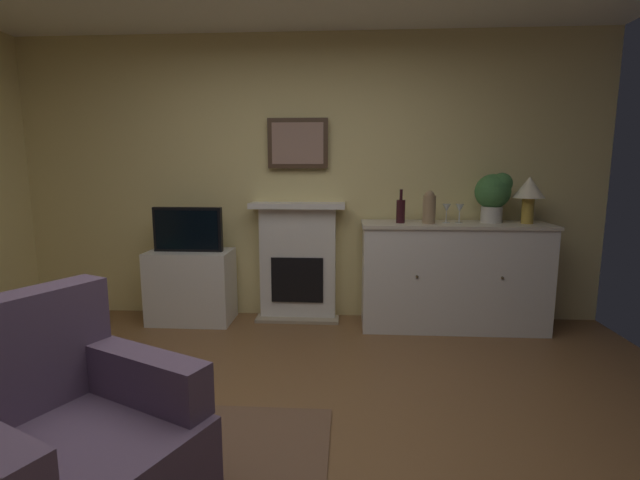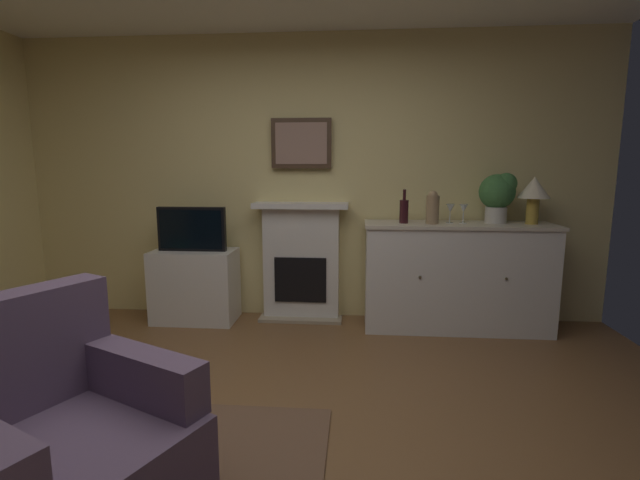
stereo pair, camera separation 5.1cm
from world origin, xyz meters
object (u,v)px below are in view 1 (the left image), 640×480
(table_lamp, at_px, (529,191))
(wine_glass_center, at_px, (460,209))
(tv_cabinet, at_px, (191,286))
(framed_picture, at_px, (298,143))
(tv_set, at_px, (188,229))
(fireplace_unit, at_px, (298,261))
(potted_plant_small, at_px, (494,193))
(sideboard_cabinet, at_px, (453,276))
(armchair, at_px, (60,442))
(vase_decorative, at_px, (429,207))
(wine_glass_left, at_px, (447,209))
(wine_bottle, at_px, (401,211))

(table_lamp, height_order, wine_glass_center, table_lamp)
(wine_glass_center, xyz_separation_m, tv_cabinet, (-2.40, 0.02, -0.73))
(framed_picture, bearing_deg, tv_set, -166.69)
(tv_set, bearing_deg, fireplace_unit, 10.77)
(wine_glass_center, xyz_separation_m, potted_plant_small, (0.30, 0.05, 0.13))
(sideboard_cabinet, bearing_deg, table_lamp, 0.00)
(sideboard_cabinet, xyz_separation_m, armchair, (-2.01, -2.42, -0.09))
(tv_set, bearing_deg, table_lamp, 0.16)
(wine_glass_center, xyz_separation_m, vase_decorative, (-0.27, -0.05, 0.02))
(wine_glass_left, xyz_separation_m, potted_plant_small, (0.41, 0.04, 0.13))
(framed_picture, distance_m, potted_plant_small, 1.78)
(sideboard_cabinet, xyz_separation_m, wine_glass_left, (-0.08, 0.01, 0.59))
(vase_decorative, bearing_deg, fireplace_unit, 168.86)
(sideboard_cabinet, xyz_separation_m, wine_bottle, (-0.48, -0.03, 0.58))
(sideboard_cabinet, distance_m, armchair, 3.15)
(tv_cabinet, bearing_deg, armchair, -81.75)
(fireplace_unit, bearing_deg, potted_plant_small, -4.39)
(wine_glass_left, bearing_deg, armchair, -128.55)
(armchair, bearing_deg, potted_plant_small, 46.52)
(tv_set, height_order, potted_plant_small, potted_plant_small)
(wine_glass_center, height_order, tv_set, wine_glass_center)
(wine_glass_left, bearing_deg, wine_bottle, -175.09)
(sideboard_cabinet, relative_size, tv_set, 2.60)
(tv_set, bearing_deg, sideboard_cabinet, 0.20)
(sideboard_cabinet, xyz_separation_m, table_lamp, (0.60, 0.00, 0.75))
(wine_glass_center, distance_m, tv_cabinet, 2.51)
(wine_glass_center, height_order, potted_plant_small, potted_plant_small)
(wine_bottle, xyz_separation_m, tv_cabinet, (-1.89, 0.04, -0.72))
(potted_plant_small, xyz_separation_m, armchair, (-2.34, -2.47, -0.82))
(fireplace_unit, relative_size, wine_glass_center, 6.67)
(wine_bottle, relative_size, tv_set, 0.47)
(vase_decorative, bearing_deg, armchair, -126.83)
(tv_set, bearing_deg, tv_cabinet, 90.00)
(vase_decorative, height_order, potted_plant_small, potted_plant_small)
(armchair, bearing_deg, wine_bottle, 57.27)
(sideboard_cabinet, relative_size, wine_bottle, 5.56)
(sideboard_cabinet, bearing_deg, wine_bottle, -176.65)
(wine_glass_center, bearing_deg, fireplace_unit, 172.86)
(fireplace_unit, distance_m, framed_picture, 1.09)
(framed_picture, distance_m, vase_decorative, 1.31)
(wine_glass_center, bearing_deg, wine_glass_left, 176.25)
(framed_picture, xyz_separation_m, tv_set, (-0.98, -0.23, -0.77))
(fireplace_unit, relative_size, tv_set, 1.77)
(fireplace_unit, distance_m, vase_decorative, 1.29)
(framed_picture, relative_size, tv_cabinet, 0.73)
(fireplace_unit, relative_size, potted_plant_small, 2.56)
(framed_picture, relative_size, wine_glass_left, 3.33)
(tv_cabinet, height_order, armchair, armchair)
(tv_set, relative_size, potted_plant_small, 1.44)
(wine_bottle, xyz_separation_m, wine_glass_left, (0.40, 0.03, 0.01))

